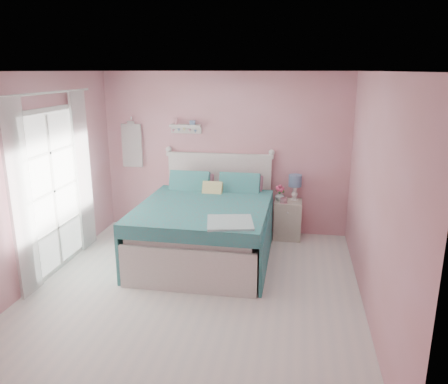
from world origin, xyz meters
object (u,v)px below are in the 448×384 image
(table_lamp, at_px, (295,183))
(bed, at_px, (206,228))
(nightstand, at_px, (288,219))
(teacup, at_px, (284,200))
(vase, at_px, (280,196))

(table_lamp, bearing_deg, bed, -141.37)
(bed, distance_m, nightstand, 1.46)
(table_lamp, xyz_separation_m, teacup, (-0.16, -0.21, -0.24))
(bed, bearing_deg, teacup, 36.78)
(bed, xyz_separation_m, teacup, (1.07, 0.78, 0.23))
(nightstand, height_order, teacup, teacup)
(nightstand, relative_size, vase, 3.90)
(teacup, bearing_deg, nightstand, 60.91)
(bed, relative_size, table_lamp, 5.55)
(vase, bearing_deg, table_lamp, 19.65)
(nightstand, bearing_deg, bed, -141.66)
(teacup, bearing_deg, vase, 118.18)
(bed, distance_m, vase, 1.38)
(bed, height_order, table_lamp, bed)
(nightstand, bearing_deg, teacup, -119.09)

